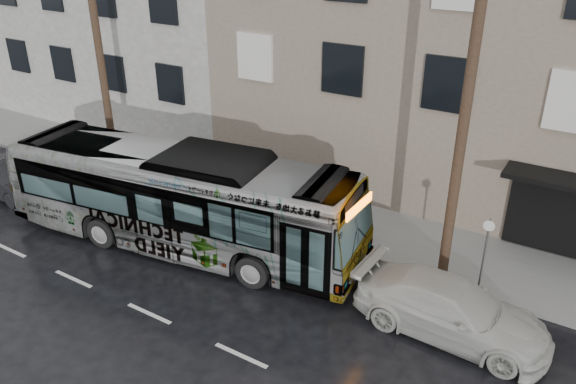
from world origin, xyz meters
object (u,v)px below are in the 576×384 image
at_px(bus, 181,198).
at_px(sign_post, 484,256).
at_px(dark_sedan, 6,179).
at_px(utility_pole_front, 461,140).
at_px(utility_pole_rear, 102,73).
at_px(white_sedan, 451,309).

bearing_deg(bus, sign_post, -83.54).
relative_size(bus, dark_sedan, 2.90).
height_order(utility_pole_front, utility_pole_rear, same).
distance_m(utility_pole_front, bus, 9.01).
height_order(utility_pole_rear, white_sedan, utility_pole_rear).
height_order(utility_pole_rear, sign_post, utility_pole_rear).
bearing_deg(sign_post, utility_pole_front, 180.00).
height_order(sign_post, dark_sedan, sign_post).
bearing_deg(utility_pole_front, sign_post, 0.00).
xyz_separation_m(utility_pole_front, utility_pole_rear, (-14.00, 0.00, 0.00)).
bearing_deg(utility_pole_rear, dark_sedan, -130.68).
bearing_deg(utility_pole_rear, bus, -22.16).
distance_m(sign_post, white_sedan, 2.20).
bearing_deg(sign_post, dark_sedan, -169.85).
bearing_deg(white_sedan, sign_post, -4.26).
height_order(bus, dark_sedan, bus).
distance_m(utility_pole_rear, dark_sedan, 5.77).
bearing_deg(bus, dark_sedan, 87.68).
relative_size(utility_pole_front, sign_post, 3.75).
bearing_deg(bus, utility_pole_rear, 59.99).
distance_m(utility_pole_front, white_sedan, 4.52).
distance_m(utility_pole_rear, sign_post, 15.46).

